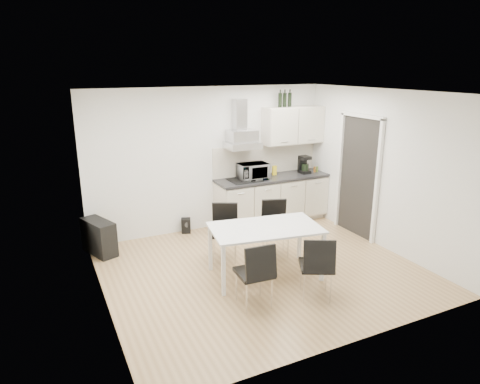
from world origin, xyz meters
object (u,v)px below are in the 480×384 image
at_px(chair_far_right, 276,229).
at_px(floor_speaker, 186,226).
at_px(dining_table, 265,232).
at_px(chair_near_right, 316,266).
at_px(chair_near_left, 254,273).
at_px(guitar_amp, 99,237).
at_px(chair_far_left, 224,233).
at_px(kitchenette, 273,180).

xyz_separation_m(chair_far_right, floor_speaker, (-1.00, 1.52, -0.30)).
distance_m(dining_table, chair_near_right, 0.91).
bearing_deg(chair_near_left, chair_far_right, 53.38).
relative_size(chair_near_right, guitar_amp, 1.20).
bearing_deg(dining_table, floor_speaker, 112.41).
relative_size(chair_far_left, chair_far_right, 1.00).
height_order(kitchenette, chair_far_right, kitchenette).
xyz_separation_m(chair_far_right, guitar_amp, (-2.55, 1.27, -0.16)).
bearing_deg(kitchenette, chair_near_left, -124.28).
relative_size(chair_far_left, floor_speaker, 3.24).
bearing_deg(kitchenette, chair_far_right, -118.19).
distance_m(dining_table, chair_near_left, 0.87).
distance_m(dining_table, guitar_amp, 2.78).
height_order(dining_table, chair_near_left, chair_near_left).
bearing_deg(guitar_amp, chair_far_left, -52.63).
relative_size(chair_far_right, chair_near_right, 1.00).
bearing_deg(floor_speaker, dining_table, -56.60).
height_order(chair_far_right, floor_speaker, chair_far_right).
bearing_deg(dining_table, chair_near_right, -60.89).
bearing_deg(chair_near_right, floor_speaker, 132.62).
distance_m(chair_far_right, guitar_amp, 2.86).
relative_size(chair_far_left, chair_near_right, 1.00).
xyz_separation_m(chair_far_left, guitar_amp, (-1.74, 1.09, -0.16)).
bearing_deg(guitar_amp, dining_table, -62.41).
xyz_separation_m(chair_far_right, chair_near_right, (-0.20, -1.38, 0.00)).
bearing_deg(kitchenette, guitar_amp, -178.52).
relative_size(chair_near_left, floor_speaker, 3.24).
bearing_deg(guitar_amp, chair_near_left, -78.98).
relative_size(kitchenette, guitar_amp, 3.44).
xyz_separation_m(chair_near_right, floor_speaker, (-0.80, 2.90, -0.30)).
bearing_deg(chair_near_right, chair_far_left, 138.58).
distance_m(chair_near_left, guitar_amp, 2.92).
xyz_separation_m(chair_near_left, guitar_amp, (-1.53, 2.48, -0.16)).
bearing_deg(chair_near_left, dining_table, 54.99).
relative_size(kitchenette, chair_far_right, 2.86).
xyz_separation_m(kitchenette, chair_far_left, (-1.54, -1.17, -0.39)).
height_order(chair_far_right, chair_near_right, same).
height_order(dining_table, chair_far_left, chair_far_left).
relative_size(kitchenette, dining_table, 1.52).
relative_size(dining_table, chair_near_right, 1.88).
bearing_deg(chair_far_right, guitar_amp, -7.16).
distance_m(chair_far_left, chair_far_right, 0.83).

